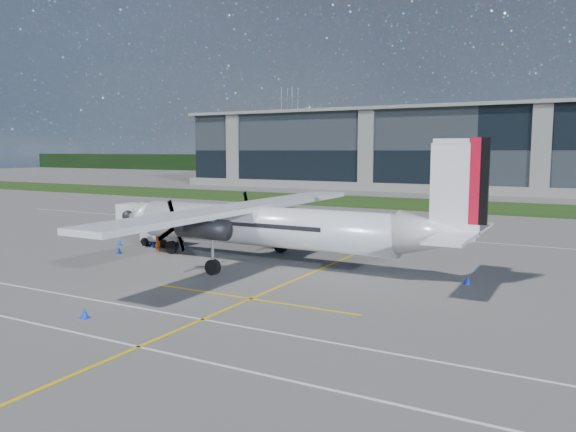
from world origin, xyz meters
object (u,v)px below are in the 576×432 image
turboprop_aircraft (275,203)px  pylon_west (290,129)px  ground_crew_person (158,240)px  safety_cone_fwd (120,242)px  baggage_tug (162,233)px  fuel_tanker_truck (147,217)px  safety_cone_portwing (85,313)px  safety_cone_nose_port (119,250)px  safety_cone_tail (467,280)px  safety_cone_nose_stbd (153,244)px

turboprop_aircraft → pylon_west: bearing=118.3°
ground_crew_person → pylon_west: bearing=21.8°
safety_cone_fwd → baggage_tug: bearing=31.0°
turboprop_aircraft → fuel_tanker_truck: (-18.03, 7.53, -2.74)m
baggage_tug → safety_cone_portwing: bearing=-58.6°
turboprop_aircraft → fuel_tanker_truck: 19.73m
safety_cone_fwd → turboprop_aircraft: bearing=-3.0°
safety_cone_portwing → safety_cone_nose_port: (-10.51, 12.39, 0.00)m
turboprop_aircraft → safety_cone_fwd: (-14.74, 0.78, -3.85)m
safety_cone_tail → safety_cone_nose_port: 24.41m
fuel_tanker_truck → baggage_tug: 7.95m
pylon_west → ground_crew_person: pylon_west is taller
fuel_tanker_truck → baggage_tug: fuel_tanker_truck is taller
fuel_tanker_truck → safety_cone_portwing: fuel_tanker_truck is taller
ground_crew_person → safety_cone_portwing: (8.48, -14.30, -0.67)m
fuel_tanker_truck → safety_cone_tail: 30.92m
safety_cone_nose_stbd → fuel_tanker_truck: bearing=135.4°
safety_cone_portwing → safety_cone_tail: same height
safety_cone_portwing → safety_cone_tail: 20.28m
safety_cone_portwing → safety_cone_tail: size_ratio=1.00×
baggage_tug → safety_cone_nose_port: bearing=-94.0°
fuel_tanker_truck → safety_cone_nose_port: fuel_tanker_truck is taller
safety_cone_tail → safety_cone_nose_stbd: same height
turboprop_aircraft → safety_cone_portwing: size_ratio=54.64×
pylon_west → safety_cone_fwd: (65.16, -147.40, -14.75)m
pylon_west → baggage_tug: pylon_west is taller
ground_crew_person → safety_cone_portwing: ground_crew_person is taller
turboprop_aircraft → safety_cone_nose_port: (-12.18, -1.81, -3.85)m
fuel_tanker_truck → safety_cone_portwing: bearing=-53.0°
pylon_west → safety_cone_nose_stbd: pylon_west is taller
pylon_west → safety_cone_nose_port: (67.72, -149.99, -14.75)m
safety_cone_portwing → safety_cone_fwd: same height
fuel_tanker_truck → ground_crew_person: bearing=-43.3°
turboprop_aircraft → baggage_tug: (-11.87, 2.51, -3.12)m
turboprop_aircraft → ground_crew_person: turboprop_aircraft is taller
pylon_west → ground_crew_person: 164.29m
safety_cone_tail → ground_crew_person: bearing=-178.5°
turboprop_aircraft → fuel_tanker_truck: bearing=157.3°
pylon_west → baggage_tug: 161.38m
turboprop_aircraft → safety_cone_portwing: (-1.66, -14.20, -3.85)m
ground_crew_person → safety_cone_nose_stbd: size_ratio=3.69×
safety_cone_nose_port → baggage_tug: bearing=86.0°
ground_crew_person → safety_cone_fwd: (-4.60, 0.68, -0.67)m
safety_cone_nose_stbd → safety_cone_fwd: bearing=-167.2°
turboprop_aircraft → safety_cone_nose_stbd: size_ratio=54.64×
baggage_tug → safety_cone_nose_stbd: 1.30m
fuel_tanker_truck → safety_cone_nose_port: size_ratio=14.50×
ground_crew_person → safety_cone_portwing: 16.64m
fuel_tanker_truck → safety_cone_nose_port: (5.85, -9.34, -1.11)m
turboprop_aircraft → safety_cone_fwd: bearing=177.0°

